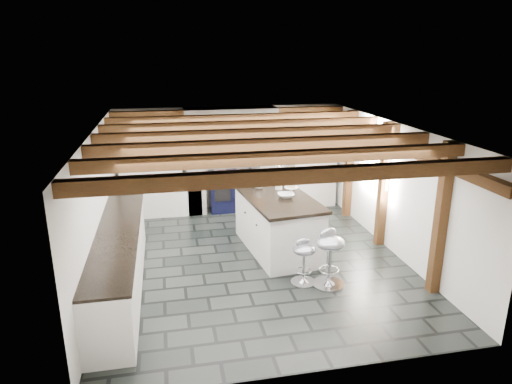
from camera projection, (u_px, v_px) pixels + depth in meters
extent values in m
plane|color=black|center=(255.00, 259.00, 7.96)|extent=(6.00, 6.00, 0.00)
plane|color=white|center=(229.00, 157.00, 10.42)|extent=(5.00, 0.00, 5.00)
plane|color=white|center=(99.00, 206.00, 7.14)|extent=(0.00, 6.00, 6.00)
plane|color=white|center=(393.00, 188.00, 8.09)|extent=(0.00, 6.00, 6.00)
plane|color=white|center=(255.00, 128.00, 7.27)|extent=(6.00, 6.00, 0.00)
cube|color=white|center=(195.00, 170.00, 10.05)|extent=(0.40, 0.60, 1.90)
cube|color=white|center=(266.00, 167.00, 10.35)|extent=(0.40, 0.60, 1.90)
cube|color=#593519|center=(230.00, 122.00, 9.89)|extent=(2.10, 0.65, 0.18)
cube|color=white|center=(230.00, 115.00, 9.85)|extent=(2.00, 0.60, 0.31)
cube|color=black|center=(233.00, 122.00, 9.57)|extent=(1.00, 0.03, 0.22)
cube|color=silver|center=(233.00, 122.00, 9.56)|extent=(0.90, 0.01, 0.14)
cube|color=white|center=(151.00, 170.00, 9.85)|extent=(1.30, 0.58, 2.00)
cube|color=white|center=(312.00, 163.00, 10.55)|extent=(1.00, 0.58, 2.00)
cube|color=white|center=(119.00, 262.00, 6.85)|extent=(0.60, 3.80, 0.88)
cube|color=black|center=(117.00, 234.00, 6.71)|extent=(0.64, 3.80, 0.04)
cube|color=white|center=(185.00, 193.00, 10.15)|extent=(0.70, 0.60, 0.88)
cube|color=black|center=(184.00, 173.00, 10.02)|extent=(0.74, 0.64, 0.04)
cube|color=#593519|center=(393.00, 144.00, 7.84)|extent=(0.15, 5.80, 0.14)
plane|color=white|center=(378.00, 158.00, 8.53)|extent=(0.00, 0.90, 0.90)
cube|color=#593519|center=(303.00, 175.00, 4.87)|extent=(5.00, 0.16, 0.16)
cube|color=#593519|center=(282.00, 157.00, 5.68)|extent=(5.00, 0.16, 0.16)
cube|color=#593519|center=(267.00, 144.00, 6.49)|extent=(5.00, 0.16, 0.16)
cube|color=#593519|center=(255.00, 134.00, 7.30)|extent=(5.00, 0.16, 0.16)
cube|color=#593519|center=(245.00, 125.00, 8.11)|extent=(5.00, 0.16, 0.16)
cube|color=#593519|center=(237.00, 118.00, 8.92)|extent=(5.00, 0.16, 0.16)
cube|color=#593519|center=(231.00, 113.00, 9.73)|extent=(5.00, 0.16, 0.16)
cube|color=#593519|center=(441.00, 220.00, 6.58)|extent=(0.15, 0.15, 2.30)
cube|color=#593519|center=(383.00, 185.00, 8.26)|extent=(0.15, 0.15, 2.30)
cube|color=#593519|center=(349.00, 164.00, 9.76)|extent=(0.15, 0.15, 2.30)
cylinder|color=black|center=(283.00, 150.00, 7.42)|extent=(0.01, 0.01, 0.56)
cylinder|color=white|center=(282.00, 170.00, 7.52)|extent=(0.09, 0.09, 0.22)
cylinder|color=black|center=(281.00, 146.00, 7.71)|extent=(0.01, 0.01, 0.56)
cylinder|color=white|center=(281.00, 165.00, 7.81)|extent=(0.09, 0.09, 0.22)
cylinder|color=black|center=(279.00, 143.00, 8.00)|extent=(0.01, 0.01, 0.56)
cylinder|color=white|center=(279.00, 161.00, 8.10)|extent=(0.09, 0.09, 0.22)
cube|color=black|center=(232.00, 190.00, 10.33)|extent=(1.00, 0.60, 0.90)
ellipsoid|color=silver|center=(220.00, 170.00, 10.14)|extent=(0.28, 0.28, 0.11)
ellipsoid|color=silver|center=(242.00, 169.00, 10.24)|extent=(0.28, 0.28, 0.11)
cylinder|color=silver|center=(234.00, 178.00, 9.92)|extent=(0.95, 0.03, 0.03)
cube|color=black|center=(222.00, 195.00, 10.00)|extent=(0.35, 0.02, 0.30)
cube|color=black|center=(245.00, 194.00, 10.10)|extent=(0.35, 0.02, 0.30)
cube|color=white|center=(277.00, 225.00, 8.20)|extent=(1.23, 2.09, 0.97)
cube|color=black|center=(278.00, 198.00, 8.05)|extent=(1.33, 2.19, 0.06)
imported|color=white|center=(259.00, 183.00, 8.46)|extent=(0.23, 0.23, 0.21)
ellipsoid|color=orange|center=(259.00, 174.00, 8.41)|extent=(0.22, 0.22, 0.13)
cylinder|color=white|center=(279.00, 184.00, 8.41)|extent=(0.13, 0.13, 0.20)
imported|color=white|center=(286.00, 195.00, 7.97)|extent=(0.32, 0.32, 0.07)
cylinder|color=white|center=(291.00, 191.00, 8.16)|extent=(0.06, 0.06, 0.11)
cylinder|color=white|center=(291.00, 187.00, 8.14)|extent=(0.24, 0.24, 0.02)
cylinder|color=beige|center=(291.00, 185.00, 8.13)|extent=(0.19, 0.19, 0.08)
cylinder|color=silver|center=(328.00, 284.00, 7.07)|extent=(0.49, 0.49, 0.03)
cone|color=silver|center=(328.00, 281.00, 7.05)|extent=(0.22, 0.22, 0.09)
cylinder|color=silver|center=(329.00, 264.00, 6.96)|extent=(0.06, 0.06, 0.62)
torus|color=silver|center=(329.00, 270.00, 6.99)|extent=(0.31, 0.31, 0.02)
ellipsoid|color=gray|center=(330.00, 243.00, 6.86)|extent=(0.59, 0.59, 0.20)
ellipsoid|color=gray|center=(326.00, 234.00, 6.91)|extent=(0.34, 0.24, 0.17)
cylinder|color=silver|center=(303.00, 282.00, 7.14)|extent=(0.39, 0.39, 0.03)
cone|color=silver|center=(303.00, 280.00, 7.13)|extent=(0.18, 0.18, 0.07)
cylinder|color=silver|center=(304.00, 266.00, 7.06)|extent=(0.04, 0.04, 0.49)
torus|color=silver|center=(303.00, 271.00, 7.08)|extent=(0.25, 0.25, 0.02)
ellipsoid|color=gray|center=(304.00, 250.00, 6.98)|extent=(0.44, 0.44, 0.16)
ellipsoid|color=gray|center=(301.00, 242.00, 7.02)|extent=(0.27, 0.16, 0.14)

